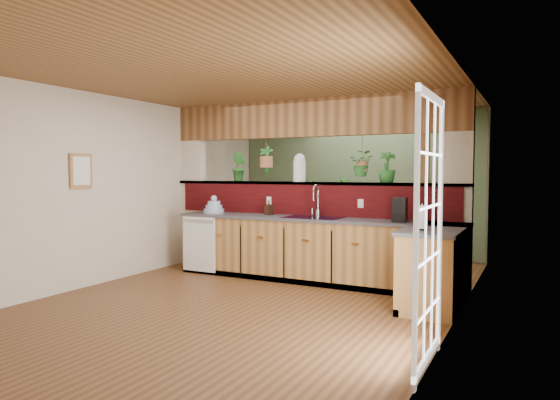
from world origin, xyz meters
The scene contains 28 objects.
ground centered at (0.00, 0.00, 0.00)m, with size 4.60×7.00×0.01m, color #57351B.
ceiling centered at (0.00, 0.00, 2.60)m, with size 4.60×7.00×0.01m, color brown.
wall_back centered at (0.00, 3.50, 1.30)m, with size 4.60×0.02×2.60m, color beige.
wall_left centered at (-2.30, 0.00, 1.30)m, with size 0.02×7.00×2.60m, color beige.
wall_right centered at (2.30, 0.00, 1.30)m, with size 0.02×7.00×2.60m, color beige.
pass_through_partition centered at (0.03, 1.35, 1.19)m, with size 4.60×0.21×2.60m.
pass_through_ledge centered at (0.00, 1.35, 1.37)m, with size 4.60×0.21×0.04m, color brown.
header_beam centered at (0.00, 1.35, 2.33)m, with size 4.60×0.15×0.55m, color brown.
sage_backwall centered at (0.00, 3.48, 1.30)m, with size 4.55×0.02×2.55m, color #526847.
countertop centered at (0.84, 0.87, 0.45)m, with size 4.14×1.52×0.90m.
dishwasher centered at (-1.48, 0.66, 0.46)m, with size 0.58×0.03×0.82m.
navy_sink centered at (0.25, 0.98, 0.82)m, with size 0.82×0.50×0.18m.
french_door centered at (2.27, -1.30, 1.05)m, with size 0.06×1.02×2.16m, color white.
framed_print centered at (-2.27, -0.80, 1.55)m, with size 0.04×0.35×0.45m.
faucet centered at (0.24, 1.13, 1.15)m, with size 0.20×0.20×0.46m.
dish_stack centered at (-1.41, 0.97, 0.99)m, with size 0.31×0.31×0.28m.
soap_dispenser centered at (-0.50, 1.07, 1.01)m, with size 0.10×0.10×0.21m, color #362113.
coffee_maker centered at (1.47, 0.96, 1.04)m, with size 0.17×0.28×0.31m.
paper_towel centered at (1.91, 0.17, 1.03)m, with size 0.13×0.13×0.29m.
glass_jar centered at (-0.14, 1.35, 1.60)m, with size 0.19×0.19×0.42m.
ledge_plant_left centered at (-1.19, 1.35, 1.62)m, with size 0.25×0.20×0.46m, color #236023.
ledge_plant_right centered at (1.19, 1.35, 1.60)m, with size 0.24×0.24×0.43m, color #236023.
hanging_plant_a centered at (-0.70, 1.35, 1.87)m, with size 0.25×0.20×0.56m.
hanging_plant_b centered at (0.83, 1.35, 1.81)m, with size 0.34×0.30×0.51m.
shelving_console centered at (-0.41, 3.25, 0.50)m, with size 1.39×0.37×0.93m, color black.
shelf_plant_a centered at (-0.84, 3.25, 1.17)m, with size 0.22×0.15×0.42m, color #236023.
shelf_plant_b centered at (-0.16, 3.25, 1.21)m, with size 0.27×0.27×0.49m, color #236023.
floor_plant centered at (1.21, 2.73, 0.34)m, with size 0.61×0.53×0.68m, color #236023.
Camera 1 is at (3.05, -5.37, 1.54)m, focal length 32.00 mm.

